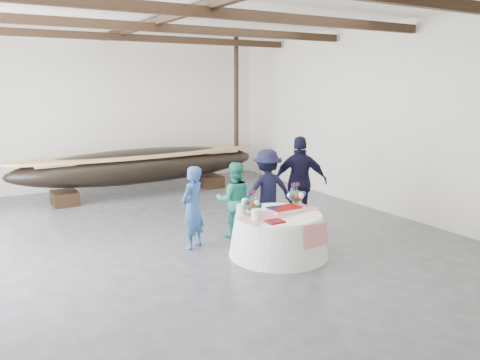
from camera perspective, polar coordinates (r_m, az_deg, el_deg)
floor at (r=9.53m, az=-5.89°, el=-7.37°), size 10.00×12.00×0.01m
wall_back at (r=14.71m, az=-15.94°, el=7.96°), size 10.00×0.02×4.50m
wall_right at (r=11.99m, az=16.34°, el=7.17°), size 0.02×12.00×4.50m
ceiling at (r=9.11m, az=-6.52°, el=20.44°), size 10.00×12.00×0.01m
pavilion_structure at (r=9.73m, az=-8.33°, el=16.89°), size 9.80×11.76×4.50m
longboat_display at (r=13.36m, az=-11.84°, el=1.74°), size 7.05×1.41×1.32m
banquet_table at (r=8.67m, az=4.71°, el=-6.59°), size 1.83×1.83×0.78m
tabletop_items at (r=8.63m, az=4.15°, el=-2.92°), size 1.76×0.96×0.40m
guest_woman_blue at (r=8.91m, az=-5.81°, el=-3.37°), size 0.70×0.64×1.60m
guest_woman_teal at (r=9.53m, az=-0.70°, el=-2.44°), size 0.93×0.84×1.55m
guest_man_left at (r=9.96m, az=3.32°, el=-1.24°), size 1.24×0.87×1.75m
guest_man_right at (r=10.24m, az=7.34°, el=-0.24°), size 1.25×1.03×2.00m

